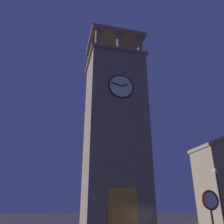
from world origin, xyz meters
The scene contains 3 objects.
clocktower centered at (1.99, -5.97, 11.66)m, with size 8.07×7.12×28.63m.
street_lamp centered at (-3.67, 5.37, 3.54)m, with size 0.44×0.44×5.07m.
no_horn_sign centered at (2.98, 13.41, 2.09)m, with size 0.78×0.14×2.69m.
Camera 1 is at (9.22, 22.19, 1.98)m, focal length 36.86 mm.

